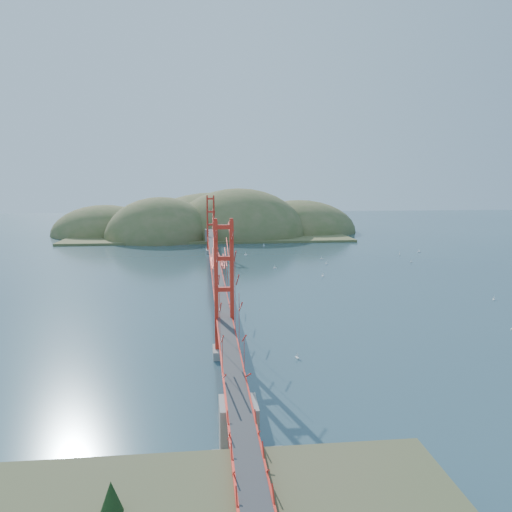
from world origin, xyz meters
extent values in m
plane|color=#2A4855|center=(0.00, 0.00, 0.00)|extent=(320.00, 320.00, 0.00)
cube|color=gray|center=(0.00, -30.00, 0.35)|extent=(2.00, 2.40, 0.70)
cube|color=gray|center=(0.00, 30.00, 0.35)|extent=(2.00, 2.40, 0.70)
cube|color=red|center=(0.00, 0.00, 3.30)|extent=(1.40, 92.00, 0.16)
cube|color=red|center=(0.00, 0.00, 3.10)|extent=(1.33, 92.00, 0.24)
cube|color=#38383A|center=(0.00, 0.00, 3.40)|extent=(1.19, 92.00, 0.03)
cube|color=gray|center=(0.00, -46.00, 1.65)|extent=(2.00, 2.20, 3.30)
cube|color=gray|center=(0.00, 46.00, 1.65)|extent=(2.20, 2.60, 3.30)
cube|color=red|center=(0.00, -52.00, 3.30)|extent=(1.40, 12.00, 0.16)
cube|color=red|center=(0.00, -52.00, 3.05)|extent=(1.33, 12.00, 0.30)
cube|color=gray|center=(0.00, -50.00, 1.47)|extent=(0.50, 0.70, 2.95)
cube|color=gray|center=(0.00, -48.00, 1.47)|extent=(0.50, 0.70, 2.95)
cube|color=#59544C|center=(0.00, -48.50, 0.12)|extent=(9.00, 6.00, 0.24)
cube|color=maroon|center=(0.40, -47.80, 0.61)|extent=(3.70, 2.30, 0.75)
cube|color=gray|center=(0.40, -47.80, 1.04)|extent=(3.70, 2.30, 0.10)
cylinder|color=white|center=(0.40, -47.80, 1.49)|extent=(0.03, 0.03, 1.00)
cube|color=#495831|center=(-4.00, -51.00, 0.90)|extent=(24.00, 3.00, 1.80)
cone|color=black|center=(-0.27, -51.80, 3.49)|extent=(0.68, 0.68, 0.97)
cone|color=black|center=(-4.82, -51.24, 3.48)|extent=(0.67, 0.67, 0.96)
cone|color=black|center=(-0.51, -53.44, 3.50)|extent=(0.70, 0.70, 1.00)
cone|color=black|center=(0.59, -53.21, 3.58)|extent=(0.81, 0.81, 1.16)
cube|color=olive|center=(0.00, 64.00, 0.25)|extent=(70.00, 40.00, 0.60)
ellipsoid|color=olive|center=(-12.00, 56.00, 0.00)|extent=(28.00, 28.00, 21.00)
ellipsoid|color=olive|center=(8.00, 62.00, 0.00)|extent=(36.00, 36.00, 25.00)
ellipsoid|color=olive|center=(26.00, 70.00, 0.00)|extent=(32.00, 32.00, 18.00)
ellipsoid|color=olive|center=(-28.00, 68.00, 0.00)|extent=(28.00, 28.00, 16.00)
ellipsoid|color=olive|center=(2.00, 78.00, 0.00)|extent=(44.00, 44.00, 22.00)
cube|color=white|center=(35.65, 14.46, 0.06)|extent=(0.56, 0.35, 0.10)
cylinder|color=white|center=(35.65, 14.46, 0.35)|extent=(0.02, 0.02, 0.58)
cube|color=white|center=(6.76, 26.76, 0.06)|extent=(0.59, 0.37, 0.10)
cylinder|color=white|center=(6.76, 26.76, 0.37)|extent=(0.02, 0.02, 0.61)
cube|color=white|center=(20.07, 14.60, 0.05)|extent=(0.42, 0.48, 0.09)
cylinder|color=white|center=(20.07, 14.60, 0.32)|extent=(0.01, 0.01, 0.53)
cube|color=white|center=(16.66, 3.47, 0.06)|extent=(0.23, 0.58, 0.10)
cylinder|color=white|center=(16.66, 3.47, 0.37)|extent=(0.02, 0.02, 0.62)
cube|color=white|center=(42.48, 26.45, 0.07)|extent=(0.64, 0.27, 0.11)
cylinder|color=white|center=(42.48, 26.45, 0.41)|extent=(0.02, 0.02, 0.68)
cube|color=white|center=(37.28, 23.75, 0.06)|extent=(0.45, 0.56, 0.10)
cylinder|color=white|center=(37.28, 23.75, 0.36)|extent=(0.02, 0.02, 0.60)
cube|color=white|center=(6.00, -31.26, 0.05)|extent=(0.27, 0.52, 0.09)
cylinder|color=white|center=(6.00, -31.26, 0.32)|extent=(0.01, 0.01, 0.54)
cube|color=white|center=(10.29, 11.02, 0.06)|extent=(0.59, 0.38, 0.10)
cylinder|color=white|center=(10.29, 11.02, 0.37)|extent=(0.02, 0.02, 0.61)
cube|color=white|center=(20.45, 19.86, 0.06)|extent=(0.59, 0.48, 0.11)
cylinder|color=white|center=(20.45, 19.86, 0.38)|extent=(0.02, 0.02, 0.63)
cube|color=white|center=(34.24, -13.65, 0.05)|extent=(0.28, 0.50, 0.09)
cylinder|color=white|center=(34.24, -13.65, 0.31)|extent=(0.01, 0.01, 0.52)
cube|color=white|center=(12.07, 40.01, 0.05)|extent=(0.39, 0.49, 0.09)
cylinder|color=white|center=(12.07, 40.01, 0.32)|extent=(0.01, 0.01, 0.53)
camera|label=1|loc=(-1.74, -70.57, 14.85)|focal=35.00mm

